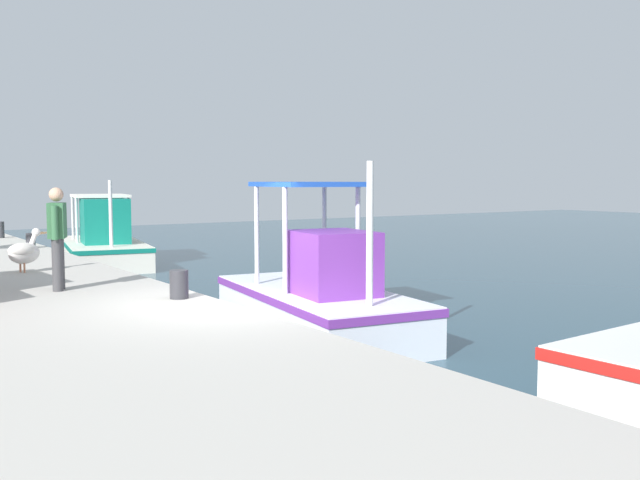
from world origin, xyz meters
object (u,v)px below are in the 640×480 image
at_px(mooring_bollard_nearest, 1,230).
at_px(mooring_bollard_second, 31,241).
at_px(pelican, 24,251).
at_px(fisherman_standing, 57,234).
at_px(fishing_boat_second, 319,299).
at_px(mooring_bollard_third, 179,284).
at_px(fishing_boat_nearest, 103,244).

relative_size(mooring_bollard_nearest, mooring_bollard_second, 1.28).
relative_size(pelican, fisherman_standing, 0.59).
distance_m(fishing_boat_second, mooring_bollard_second, 9.94).
relative_size(fishing_boat_second, mooring_bollard_nearest, 9.95).
distance_m(pelican, fisherman_standing, 2.67).
relative_size(fishing_boat_second, mooring_bollard_second, 12.72).
distance_m(fishing_boat_second, fisherman_standing, 4.26).
relative_size(pelican, mooring_bollard_nearest, 1.94).
relative_size(fishing_boat_second, mooring_bollard_third, 11.67).
relative_size(mooring_bollard_second, mooring_bollard_third, 0.92).
height_order(fishing_boat_nearest, mooring_bollard_nearest, fishing_boat_nearest).
distance_m(fishing_boat_second, mooring_bollard_nearest, 13.81).
height_order(fishing_boat_second, pelican, fishing_boat_second).
xyz_separation_m(fishing_boat_nearest, pelican, (7.00, -3.69, 0.57)).
xyz_separation_m(fishing_boat_second, mooring_bollard_nearest, (-13.60, -2.35, 0.45)).
height_order(mooring_bollard_nearest, mooring_bollard_third, mooring_bollard_nearest).
bearing_deg(mooring_bollard_nearest, fishing_boat_second, 9.82).
distance_m(fisherman_standing, mooring_bollard_second, 7.78).
distance_m(fisherman_standing, mooring_bollard_third, 2.30).
distance_m(pelican, mooring_bollard_second, 5.17).
bearing_deg(fishing_boat_second, pelican, -142.41).
bearing_deg(fishing_boat_nearest, mooring_bollard_third, -12.26).
distance_m(mooring_bollard_nearest, mooring_bollard_second, 3.95).
xyz_separation_m(fishing_boat_second, mooring_bollard_second, (-9.65, -2.35, 0.40)).
relative_size(fishing_boat_nearest, mooring_bollard_nearest, 11.66).
xyz_separation_m(fishing_boat_nearest, mooring_bollard_third, (11.44, -2.49, 0.38)).
bearing_deg(mooring_bollard_nearest, fisherman_standing, -6.14).
bearing_deg(mooring_bollard_nearest, mooring_bollard_second, 0.00).
distance_m(fishing_boat_second, pelican, 5.87).
xyz_separation_m(pelican, mooring_bollard_second, (-5.02, 1.21, -0.21)).
distance_m(fisherman_standing, mooring_bollard_nearest, 11.69).
bearing_deg(mooring_bollard_second, mooring_bollard_third, 0.00).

